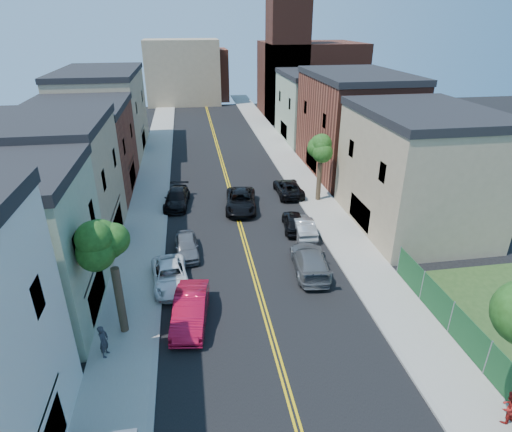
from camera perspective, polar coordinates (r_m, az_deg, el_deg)
name	(u,v)px	position (r m, az deg, el deg)	size (l,w,h in m)	color
sidewalk_left	(153,174)	(47.88, -13.81, 5.58)	(3.20, 100.00, 0.15)	gray
sidewalk_right	(292,166)	(49.09, 4.97, 6.71)	(3.20, 100.00, 0.15)	gray
curb_left	(169,173)	(47.76, -11.71, 5.74)	(0.30, 100.00, 0.15)	gray
curb_right	(278,167)	(48.70, 2.96, 6.63)	(0.30, 100.00, 0.15)	gray
bldg_left_palegrn	(0,256)	(26.08, -31.40, -4.65)	(9.00, 8.00, 8.50)	gray
bldg_left_tan_near	(47,189)	(33.69, -26.46, 3.25)	(9.00, 10.00, 9.00)	#998466
bldg_left_brick	(81,152)	(43.92, -22.65, 7.98)	(9.00, 12.00, 8.00)	brown
bldg_left_tan_far	(104,114)	(57.09, -19.96, 12.84)	(9.00, 16.00, 9.50)	#998466
bldg_right_tan	(417,173)	(35.82, 21.05, 5.46)	(9.00, 12.00, 9.00)	#998466
bldg_right_brick	(353,126)	(47.78, 13.06, 11.79)	(9.00, 14.00, 10.00)	brown
bldg_right_palegrn	(316,108)	(60.84, 8.11, 14.27)	(9.00, 12.00, 8.50)	gray
church	(305,73)	(75.35, 6.61, 18.75)	(16.20, 14.20, 22.60)	#4C2319
backdrop_left	(183,72)	(87.61, -9.89, 18.64)	(14.00, 8.00, 12.00)	#998466
backdrop_center	(203,75)	(91.78, -7.23, 18.46)	(10.00, 8.00, 10.00)	brown
fence_right	(468,337)	(24.47, 26.83, -14.43)	(0.04, 15.00, 1.90)	#143F1E
tree_left_mid	(108,225)	(21.54, -19.48, -1.13)	(5.20, 5.20, 9.29)	#3A2C1D
tree_right_far	(322,141)	(38.26, 8.92, 10.02)	(4.40, 4.40, 8.03)	#3A2C1D
red_sedan	(190,309)	(24.42, -8.89, -12.41)	(1.76, 5.05, 1.66)	red
white_pickup	(170,276)	(27.75, -11.56, -7.94)	(2.22, 4.82, 1.34)	white
grey_car_left	(187,246)	(30.85, -9.39, -4.05)	(1.66, 4.12, 1.40)	#595C61
black_car_left	(177,198)	(39.07, -10.68, 2.41)	(2.06, 5.07, 1.47)	black
grey_car_right	(310,261)	(28.74, 7.33, -6.05)	(2.23, 5.48, 1.59)	#54575B
black_car_right	(294,222)	(34.15, 5.15, -0.75)	(1.66, 4.13, 1.41)	black
silver_car_right	(303,226)	(33.48, 6.40, -1.38)	(1.48, 4.24, 1.40)	#93959A
dark_car_right_far	(288,188)	(41.01, 4.40, 3.85)	(2.31, 5.01, 1.39)	black
black_suv_lane	(241,201)	(37.67, -2.07, 2.07)	(2.64, 5.74, 1.59)	black
pedestrian_left	(104,341)	(23.13, -19.96, -15.67)	(0.66, 0.43, 1.80)	#2A2B32
pedestrian_right	(508,407)	(21.93, 31.06, -21.33)	(0.78, 0.61, 1.61)	maroon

